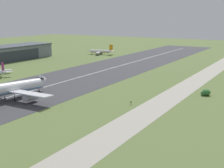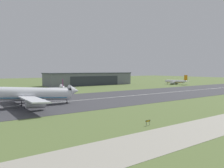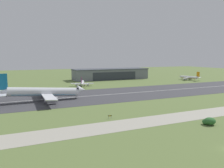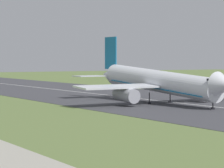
% 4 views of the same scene
% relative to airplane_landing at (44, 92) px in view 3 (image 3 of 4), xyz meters
% --- Properties ---
extents(ground_plane, '(728.90, 728.90, 0.00)m').
position_rel_airplane_landing_xyz_m(ground_plane, '(39.95, -43.59, -5.22)').
color(ground_plane, olive).
extents(runway_strip, '(488.90, 54.18, 0.06)m').
position_rel_airplane_landing_xyz_m(runway_strip, '(39.95, 4.52, -5.19)').
color(runway_strip, '#3D3D42').
rests_on(runway_strip, ground_plane).
extents(runway_centreline, '(440.01, 0.70, 0.01)m').
position_rel_airplane_landing_xyz_m(runway_centreline, '(39.95, 4.52, -5.15)').
color(runway_centreline, silver).
rests_on(runway_centreline, runway_strip).
extents(taxiway_road, '(366.68, 12.90, 0.05)m').
position_rel_airplane_landing_xyz_m(taxiway_road, '(39.95, -59.70, -5.19)').
color(taxiway_road, '#A8A393').
rests_on(taxiway_road, ground_plane).
extents(hangar_building, '(87.23, 24.96, 12.18)m').
position_rel_airplane_landing_xyz_m(hangar_building, '(85.49, 98.93, 0.89)').
color(hangar_building, slate).
rests_on(hangar_building, ground_plane).
extents(airplane_landing, '(51.59, 45.16, 16.95)m').
position_rel_airplane_landing_xyz_m(airplane_landing, '(0.00, 0.00, 0.00)').
color(airplane_landing, silver).
rests_on(airplane_landing, ground_plane).
extents(airplane_parked_west, '(20.02, 25.83, 8.96)m').
position_rel_airplane_landing_xyz_m(airplane_parked_west, '(38.75, 54.17, -2.56)').
color(airplane_parked_west, silver).
rests_on(airplane_parked_west, ground_plane).
extents(airplane_parked_centre, '(19.85, 26.11, 9.75)m').
position_rel_airplane_landing_xyz_m(airplane_parked_centre, '(161.31, 54.32, -2.28)').
color(airplane_parked_centre, white).
rests_on(airplane_parked_centre, ground_plane).
extents(shrub_clump, '(4.90, 4.29, 2.84)m').
position_rel_airplane_landing_xyz_m(shrub_clump, '(53.29, -72.60, -3.96)').
color(shrub_clump, '#2D662D').
rests_on(shrub_clump, ground_plane).
extents(runway_sign, '(1.61, 0.13, 1.47)m').
position_rel_airplane_landing_xyz_m(runway_sign, '(21.29, -49.63, -4.11)').
color(runway_sign, '#4C4C51').
rests_on(runway_sign, ground_plane).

